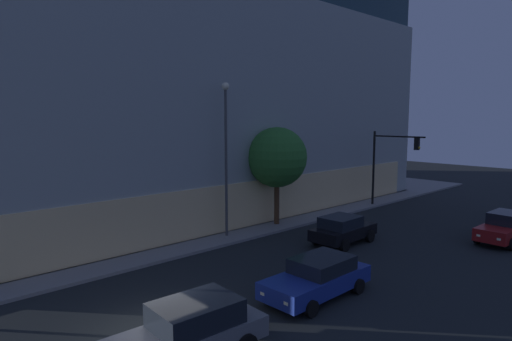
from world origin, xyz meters
The scene contains 9 objects.
ground_plane centered at (0.00, 0.00, 0.00)m, with size 120.00×120.00×0.00m, color black.
modern_building centered at (13.28, 21.59, 9.08)m, with size 37.55×27.58×18.32m.
traffic_light_far_corner centered at (23.60, 5.19, 4.09)m, with size 0.41×4.17×5.85m.
street_lamp_sidewalk centered at (8.95, 7.23, 5.65)m, with size 0.44×0.44×8.89m.
sidewalk_tree centered at (13.17, 7.23, 4.51)m, with size 3.89×3.89×6.32m.
car_grey centered at (-0.07, -2.05, 0.88)m, with size 4.88×2.33×1.72m.
car_blue centered at (6.25, -1.74, 0.79)m, with size 4.82×2.21×1.54m.
car_black centered at (12.99, 1.89, 0.82)m, with size 4.19×2.21×1.58m.
car_red centered at (20.01, -4.23, 0.85)m, with size 4.56×2.03×1.69m.
Camera 1 is at (-6.80, -12.08, 7.04)m, focal length 30.38 mm.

